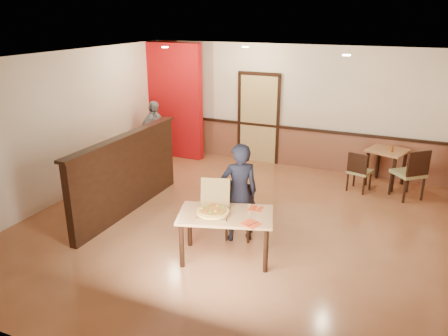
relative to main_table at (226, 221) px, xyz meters
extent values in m
plane|color=#B77047|center=(-0.27, 0.99, -0.62)|extent=(7.00, 7.00, 0.00)
plane|color=black|center=(-0.27, 0.99, 2.18)|extent=(7.00, 7.00, 0.00)
plane|color=#FFE8C7|center=(-0.27, 4.49, 0.78)|extent=(7.00, 0.00, 7.00)
plane|color=#FFE8C7|center=(-3.77, 0.99, 0.78)|extent=(0.00, 7.00, 7.00)
cube|color=brown|center=(-0.27, 4.46, -0.17)|extent=(7.00, 0.04, 0.90)
cube|color=black|center=(-0.27, 4.44, 0.30)|extent=(7.00, 0.06, 0.06)
cube|color=#DEBA72|center=(-1.07, 4.45, 0.43)|extent=(0.90, 0.06, 2.10)
cube|color=black|center=(-2.27, 0.79, 0.08)|extent=(0.14, 3.00, 1.40)
cube|color=black|center=(-2.27, 0.79, 0.80)|extent=(0.20, 3.10, 0.05)
cube|color=#A40B0E|center=(-3.17, 3.99, 0.78)|extent=(1.60, 0.20, 2.78)
cylinder|color=beige|center=(-2.57, 2.79, 2.16)|extent=(0.14, 0.14, 0.02)
cylinder|color=beige|center=(-1.07, 3.49, 2.16)|extent=(0.14, 0.14, 0.02)
cylinder|color=beige|center=(1.13, 2.49, 2.16)|extent=(0.14, 0.14, 0.02)
cube|color=tan|center=(0.00, 0.00, 0.09)|extent=(1.52, 1.14, 0.04)
cylinder|color=black|center=(-0.48, -0.47, -0.27)|extent=(0.07, 0.07, 0.68)
cylinder|color=black|center=(-0.66, 0.12, -0.27)|extent=(0.07, 0.07, 0.68)
cylinder|color=black|center=(0.66, -0.12, -0.27)|extent=(0.07, 0.07, 0.68)
cylinder|color=black|center=(0.48, 0.47, -0.27)|extent=(0.07, 0.07, 0.68)
cube|color=olive|center=(-0.06, 0.69, -0.19)|extent=(0.50, 0.50, 0.06)
cube|color=black|center=(-0.10, 0.88, 0.04)|extent=(0.41, 0.12, 0.41)
cylinder|color=black|center=(-0.20, 0.49, -0.43)|extent=(0.04, 0.04, 0.37)
cylinder|color=black|center=(-0.27, 0.83, -0.43)|extent=(0.04, 0.04, 0.37)
cylinder|color=black|center=(0.15, 0.56, -0.43)|extent=(0.04, 0.04, 0.37)
cylinder|color=black|center=(0.08, 0.90, -0.43)|extent=(0.04, 0.04, 0.37)
cube|color=olive|center=(1.46, 3.49, -0.20)|extent=(0.51, 0.51, 0.05)
cube|color=black|center=(1.41, 3.31, 0.02)|extent=(0.39, 0.14, 0.40)
cylinder|color=black|center=(1.67, 3.61, -0.43)|extent=(0.04, 0.04, 0.36)
cylinder|color=black|center=(1.58, 3.28, -0.43)|extent=(0.04, 0.04, 0.36)
cylinder|color=black|center=(1.34, 3.70, -0.43)|extent=(0.04, 0.04, 0.36)
cylinder|color=black|center=(1.25, 3.37, -0.43)|extent=(0.04, 0.04, 0.36)
cube|color=olive|center=(2.36, 3.49, -0.11)|extent=(0.72, 0.72, 0.07)
cube|color=black|center=(2.51, 3.32, 0.17)|extent=(0.40, 0.35, 0.49)
cylinder|color=black|center=(2.38, 3.79, -0.39)|extent=(0.05, 0.05, 0.44)
cylinder|color=black|center=(2.66, 3.47, -0.39)|extent=(0.05, 0.05, 0.44)
cylinder|color=black|center=(2.06, 3.51, -0.39)|extent=(0.05, 0.05, 0.44)
cylinder|color=black|center=(2.34, 3.20, -0.39)|extent=(0.05, 0.05, 0.44)
cube|color=tan|center=(1.91, 4.04, 0.14)|extent=(0.92, 0.92, 0.04)
cylinder|color=black|center=(1.55, 3.86, -0.25)|extent=(0.07, 0.07, 0.74)
cylinder|color=black|center=(1.73, 4.40, -0.25)|extent=(0.07, 0.07, 0.74)
cylinder|color=black|center=(2.09, 3.68, -0.25)|extent=(0.07, 0.07, 0.74)
cylinder|color=black|center=(2.27, 4.22, -0.25)|extent=(0.07, 0.07, 0.74)
imported|color=black|center=(-0.03, 0.62, 0.19)|extent=(0.70, 0.65, 1.61)
imported|color=gray|center=(-3.27, 3.29, 0.15)|extent=(0.58, 0.96, 1.52)
cube|color=brown|center=(-0.16, -0.10, 0.12)|extent=(0.53, 0.53, 0.03)
cube|color=brown|center=(-0.23, 0.14, 0.35)|extent=(0.44, 0.20, 0.42)
cylinder|color=#DFAF51|center=(-0.16, -0.10, 0.16)|extent=(0.50, 0.50, 0.03)
cube|color=red|center=(0.45, -0.15, 0.11)|extent=(0.29, 0.29, 0.01)
cylinder|color=white|center=(0.42, -0.15, 0.12)|extent=(0.08, 0.18, 0.01)
cube|color=white|center=(0.48, -0.15, 0.11)|extent=(0.09, 0.19, 0.00)
cube|color=red|center=(0.34, 0.33, 0.11)|extent=(0.21, 0.21, 0.00)
cylinder|color=white|center=(0.31, 0.33, 0.12)|extent=(0.02, 0.17, 0.01)
cube|color=white|center=(0.37, 0.33, 0.11)|extent=(0.03, 0.18, 0.00)
cylinder|color=brown|center=(1.99, 3.93, 0.23)|extent=(0.06, 0.06, 0.14)
camera|label=1|loc=(2.26, -5.22, 2.85)|focal=35.00mm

